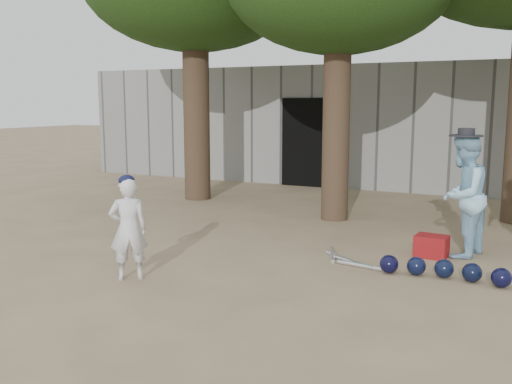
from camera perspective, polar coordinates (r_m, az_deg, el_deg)
The scene contains 7 objects.
ground at distance 7.01m, azimuth -8.13°, elevation -8.51°, with size 70.00×70.00×0.00m, color #937C5E.
boy_player at distance 6.93m, azimuth -12.65°, elevation -3.62°, with size 0.45×0.29×1.22m, color silver.
spectator_blue at distance 8.21m, azimuth 19.97°, elevation -0.34°, with size 0.82×0.64×1.68m, color #9BD1F0.
red_bag at distance 8.17m, azimuth 17.15°, elevation -5.20°, with size 0.42×0.32×0.30m, color #A21715.
back_building at distance 16.29m, azimuth 12.82°, elevation 6.66°, with size 16.00×5.24×3.00m.
helmet_row at distance 7.22m, azimuth 18.23°, elevation -7.39°, with size 1.51×0.33×0.23m.
bat_pile at distance 7.69m, azimuth 9.11°, elevation -6.74°, with size 1.05×0.79×0.06m.
Camera 1 is at (3.81, -5.50, 2.09)m, focal length 40.00 mm.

